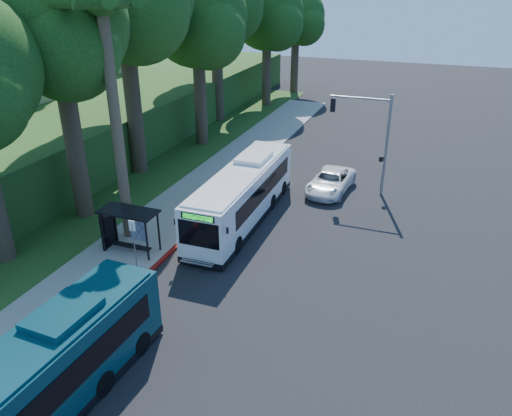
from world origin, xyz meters
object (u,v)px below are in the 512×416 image
at_px(bus_shelter, 127,221).
at_px(white_bus, 243,193).
at_px(pickup, 331,181).
at_px(teal_bus, 31,386).

bearing_deg(bus_shelter, white_bus, 52.54).
distance_m(white_bus, pickup, 7.61).
bearing_deg(white_bus, bus_shelter, -127.99).
height_order(teal_bus, pickup, teal_bus).
relative_size(bus_shelter, teal_bus, 0.27).
bearing_deg(white_bus, pickup, 56.31).
bearing_deg(teal_bus, bus_shelter, 111.34).
height_order(bus_shelter, white_bus, white_bus).
xyz_separation_m(bus_shelter, teal_bus, (3.81, -11.28, -0.09)).
relative_size(white_bus, pickup, 2.28).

